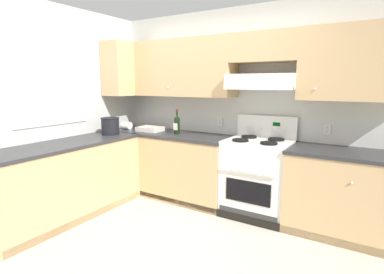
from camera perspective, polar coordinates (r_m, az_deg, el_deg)
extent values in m
plane|color=beige|center=(3.27, -8.20, -19.31)|extent=(7.04, 7.04, 0.00)
cube|color=silver|center=(4.05, 11.49, 5.30)|extent=(4.68, 0.12, 2.55)
cube|color=tan|center=(4.32, -3.12, 12.75)|extent=(1.75, 0.34, 0.76)
cube|color=tan|center=(3.56, 28.41, 12.14)|extent=(1.08, 0.34, 0.76)
cube|color=tan|center=(3.76, 13.71, 16.09)|extent=(0.80, 0.34, 0.34)
cube|color=white|center=(3.70, 13.26, 10.15)|extent=(0.80, 0.46, 0.17)
cube|color=white|center=(3.49, 12.04, 8.98)|extent=(0.80, 0.03, 0.04)
sphere|color=silver|center=(4.17, -4.52, 9.25)|extent=(0.02, 0.02, 0.02)
sphere|color=silver|center=(3.41, 22.11, 8.36)|extent=(0.02, 0.02, 0.02)
cube|color=silver|center=(4.18, 5.22, 2.92)|extent=(0.08, 0.01, 0.12)
cube|color=silver|center=(4.17, 5.19, 3.21)|extent=(0.03, 0.00, 0.03)
cube|color=silver|center=(4.18, 5.18, 2.61)|extent=(0.03, 0.00, 0.03)
cube|color=silver|center=(3.78, 24.07, 1.31)|extent=(0.08, 0.01, 0.12)
cube|color=silver|center=(3.77, 24.08, 1.63)|extent=(0.03, 0.00, 0.03)
cube|color=silver|center=(3.78, 24.03, 0.97)|extent=(0.03, 0.00, 0.03)
cube|color=silver|center=(4.16, -25.21, 4.67)|extent=(0.12, 4.00, 2.55)
cube|color=white|center=(4.10, -25.13, 8.46)|extent=(0.04, 1.00, 0.92)
cube|color=white|center=(4.08, -24.97, 8.47)|extent=(0.01, 0.90, 0.82)
cube|color=white|center=(4.08, -24.95, 8.47)|extent=(0.01, 0.90, 0.02)
cube|color=tan|center=(4.67, -12.45, 12.33)|extent=(0.34, 0.64, 0.76)
cube|color=tan|center=(4.37, -4.15, -5.36)|extent=(1.82, 0.61, 0.87)
cube|color=#2D2D30|center=(4.27, -4.23, 0.53)|extent=(1.84, 0.63, 0.04)
cube|color=tan|center=(3.62, 25.52, -9.70)|extent=(0.99, 0.61, 0.87)
cube|color=#2D2D30|center=(3.50, 26.08, -2.65)|extent=(1.02, 0.63, 0.04)
cube|color=black|center=(3.85, 4.47, -13.78)|extent=(3.54, 0.06, 0.09)
sphere|color=silver|center=(4.30, -10.61, -2.43)|extent=(0.03, 0.03, 0.03)
sphere|color=silver|center=(3.23, 27.85, -7.65)|extent=(0.03, 0.03, 0.03)
cube|color=tan|center=(3.95, -22.55, -7.82)|extent=(0.61, 1.89, 0.87)
cube|color=#2D2D30|center=(3.84, -23.01, -1.34)|extent=(0.63, 1.91, 0.04)
cube|color=black|center=(3.88, -19.69, -14.14)|extent=(0.06, 1.85, 0.09)
cube|color=white|center=(3.79, 12.10, -7.71)|extent=(0.76, 0.58, 0.91)
cube|color=black|center=(3.55, 10.42, -10.15)|extent=(0.53, 0.01, 0.26)
cylinder|color=silver|center=(3.46, 10.41, -6.54)|extent=(0.65, 0.02, 0.02)
cube|color=#333333|center=(3.66, 10.28, -14.34)|extent=(0.70, 0.01, 0.11)
cube|color=white|center=(3.68, 12.37, -0.80)|extent=(0.76, 0.58, 0.02)
cube|color=white|center=(3.91, 13.77, 1.80)|extent=(0.76, 0.04, 0.29)
cube|color=#053F0C|center=(3.85, 15.60, 2.34)|extent=(0.09, 0.01, 0.04)
cylinder|color=black|center=(3.61, 9.09, -0.61)|extent=(0.19, 0.19, 0.02)
cylinder|color=black|center=(3.61, 9.09, -0.70)|extent=(0.07, 0.07, 0.01)
cylinder|color=black|center=(3.49, 14.24, -1.14)|extent=(0.19, 0.19, 0.02)
cylinder|color=black|center=(3.49, 14.24, -1.24)|extent=(0.07, 0.07, 0.01)
cylinder|color=black|center=(3.86, 10.69, 0.06)|extent=(0.19, 0.19, 0.02)
cylinder|color=black|center=(3.86, 10.69, -0.03)|extent=(0.07, 0.07, 0.01)
cylinder|color=black|center=(3.76, 15.54, -0.42)|extent=(0.19, 0.19, 0.02)
cylinder|color=black|center=(3.76, 15.53, -0.51)|extent=(0.07, 0.07, 0.01)
cylinder|color=white|center=(3.96, 10.80, 1.66)|extent=(0.04, 0.02, 0.04)
cylinder|color=white|center=(3.92, 12.72, 1.49)|extent=(0.04, 0.02, 0.04)
cylinder|color=white|center=(3.87, 14.68, 1.31)|extent=(0.04, 0.02, 0.04)
cylinder|color=white|center=(3.84, 16.69, 1.13)|extent=(0.04, 0.02, 0.04)
cylinder|color=black|center=(4.17, -2.83, 2.07)|extent=(0.08, 0.08, 0.22)
cone|color=black|center=(4.15, -2.85, 3.80)|extent=(0.08, 0.08, 0.04)
cylinder|color=black|center=(4.14, -2.85, 4.66)|extent=(0.03, 0.03, 0.09)
cylinder|color=maroon|center=(4.14, -2.86, 5.15)|extent=(0.03, 0.03, 0.02)
cube|color=silver|center=(4.14, -3.14, 1.94)|extent=(0.07, 0.00, 0.10)
cube|color=beige|center=(4.46, -7.87, 1.23)|extent=(0.28, 0.21, 0.02)
cube|color=beige|center=(4.37, -8.92, 1.31)|extent=(0.35, 0.01, 0.06)
cube|color=beige|center=(4.56, -6.87, 1.72)|extent=(0.35, 0.01, 0.06)
cube|color=beige|center=(4.57, -9.49, 1.68)|extent=(0.01, 0.24, 0.06)
cube|color=beige|center=(4.36, -6.18, 1.35)|extent=(0.01, 0.24, 0.06)
cylinder|color=black|center=(4.26, -15.12, 1.99)|extent=(0.24, 0.24, 0.23)
torus|color=black|center=(4.25, -15.19, 3.46)|extent=(0.25, 0.25, 0.01)
cylinder|color=white|center=(4.69, -12.20, 2.13)|extent=(0.14, 0.11, 0.11)
cylinder|color=#9E7A51|center=(4.74, -12.81, 2.19)|extent=(0.01, 0.04, 0.04)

